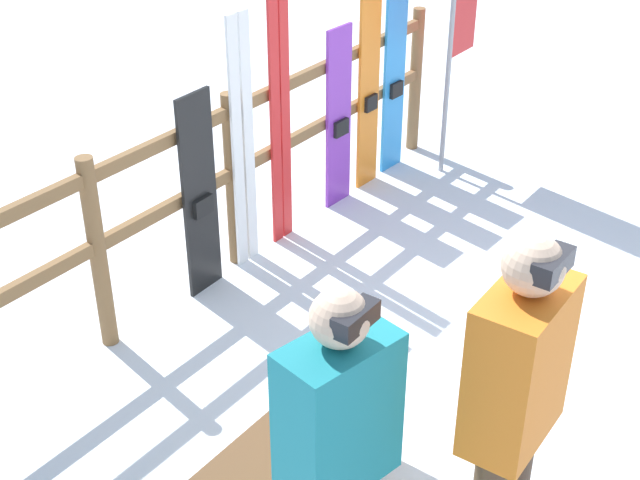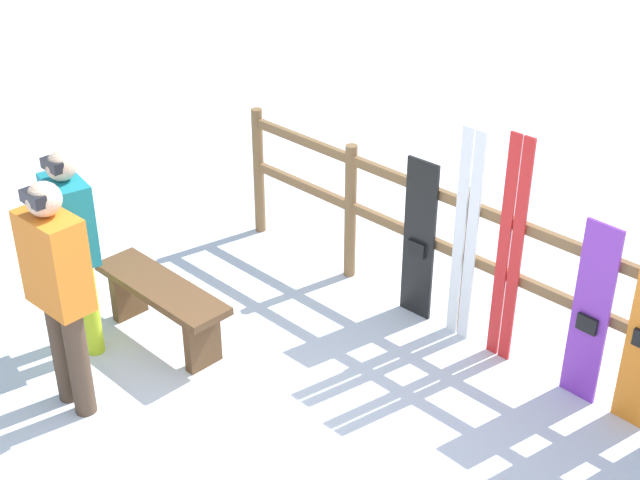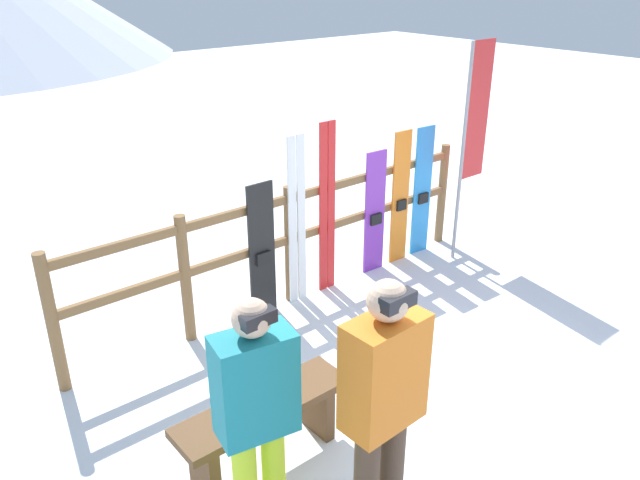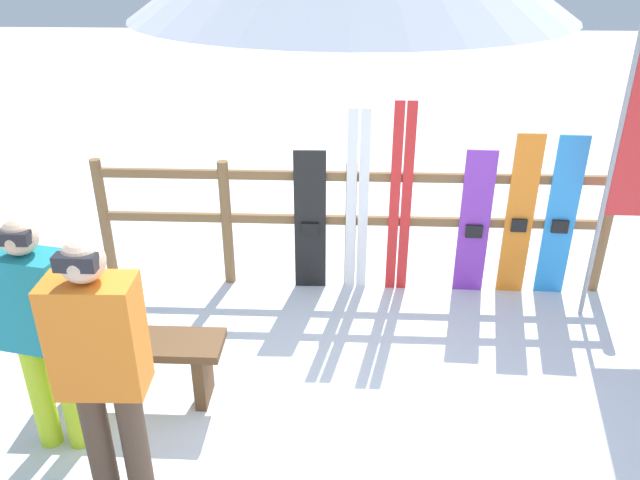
% 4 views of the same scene
% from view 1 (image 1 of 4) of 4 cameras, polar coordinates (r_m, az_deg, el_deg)
% --- Properties ---
extents(ground_plane, '(40.00, 40.00, 0.00)m').
position_cam_1_polar(ground_plane, '(5.25, 12.69, -8.59)').
color(ground_plane, white).
extents(fence, '(4.71, 0.10, 1.22)m').
position_cam_1_polar(fence, '(5.83, -5.66, 4.68)').
color(fence, brown).
rests_on(fence, ground).
extents(bench, '(1.26, 0.36, 0.50)m').
position_cam_1_polar(bench, '(4.16, -1.43, -13.38)').
color(bench, brown).
rests_on(bench, ground).
extents(person_orange, '(0.47, 0.27, 1.72)m').
position_cam_1_polar(person_orange, '(3.53, 12.30, -10.07)').
color(person_orange, '#4C3828').
rests_on(person_orange, ground).
extents(person_teal, '(0.48, 0.32, 1.62)m').
position_cam_1_polar(person_teal, '(3.36, 1.16, -13.09)').
color(person_teal, '#B7D826').
rests_on(person_teal, ground).
extents(snowboard_black_stripe, '(0.29, 0.06, 1.35)m').
position_cam_1_polar(snowboard_black_stripe, '(5.58, -7.70, 2.78)').
color(snowboard_black_stripe, black).
rests_on(snowboard_black_stripe, ground).
extents(ski_pair_white, '(0.19, 0.02, 1.73)m').
position_cam_1_polar(ski_pair_white, '(5.77, -4.95, 6.08)').
color(ski_pair_white, white).
rests_on(ski_pair_white, ground).
extents(ski_pair_red, '(0.20, 0.02, 1.79)m').
position_cam_1_polar(ski_pair_red, '(6.03, -2.57, 7.61)').
color(ski_pair_red, red).
rests_on(ski_pair_red, ground).
extents(snowboard_purple, '(0.27, 0.06, 1.38)m').
position_cam_1_polar(snowboard_purple, '(6.60, 1.20, 7.76)').
color(snowboard_purple, purple).
rests_on(snowboard_purple, ground).
extents(snowboard_orange, '(0.24, 0.06, 1.53)m').
position_cam_1_polar(snowboard_orange, '(6.88, 3.13, 9.35)').
color(snowboard_orange, orange).
rests_on(snowboard_orange, ground).
extents(snowboard_blue, '(0.26, 0.07, 1.52)m').
position_cam_1_polar(snowboard_blue, '(7.17, 4.77, 10.15)').
color(snowboard_blue, '#288CE0').
rests_on(snowboard_blue, ground).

